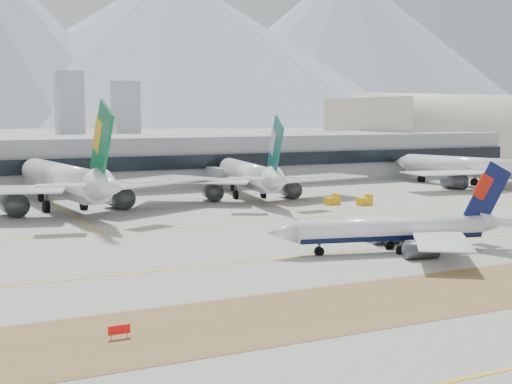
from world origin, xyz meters
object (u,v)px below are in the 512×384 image
taxiing_airliner (400,230)px  terminal (100,161)px  widebody_cathay (251,176)px  widebody_eva (66,182)px  widebody_china_air (471,168)px  hangar (451,165)px

taxiing_airliner → terminal: terminal is taller
taxiing_airliner → widebody_cathay: 74.56m
widebody_eva → terminal: size_ratio=0.25×
taxiing_airliner → widebody_china_air: 109.58m
terminal → hangar: (154.56, 20.16, -7.37)m
widebody_cathay → hangar: (128.04, 69.54, -5.63)m
widebody_eva → hangar: 189.92m
taxiing_airliner → widebody_cathay: widebody_cathay is taller
widebody_china_air → hangar: bearing=-51.3°
taxiing_airliner → widebody_cathay: (9.60, 73.90, 2.32)m
hangar → taxiing_airliner: bearing=-133.8°
widebody_china_air → hangar: 90.28m
taxiing_airliner → widebody_cathay: bearing=-84.0°
taxiing_airliner → terminal: 124.50m
taxiing_airliner → widebody_china_air: widebody_china_air is taller
taxiing_airliner → hangar: bearing=-120.4°
hangar → widebody_cathay: bearing=-151.5°
taxiing_airliner → hangar: 198.83m
widebody_china_air → taxiing_airliner: bearing=118.0°
widebody_eva → widebody_china_air: bearing=-94.2°
widebody_cathay → terminal: 56.08m
widebody_cathay → widebody_china_air: 72.67m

